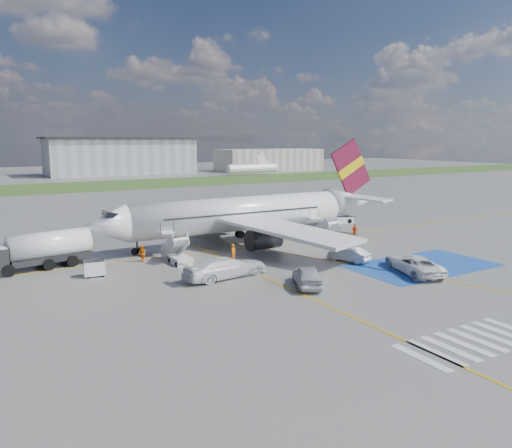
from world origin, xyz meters
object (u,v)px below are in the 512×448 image
at_px(gpu_cart, 95,269).
at_px(belt_loader, 335,220).
at_px(car_silver_a, 307,276).
at_px(van_white_a, 413,261).
at_px(fuel_tanker, 36,254).
at_px(van_white_b, 226,264).
at_px(airliner, 250,213).
at_px(car_silver_b, 349,254).

bearing_deg(gpu_cart, belt_loader, 25.20).
relative_size(car_silver_a, van_white_a, 0.88).
height_order(fuel_tanker, van_white_b, fuel_tanker).
bearing_deg(belt_loader, airliner, -148.81).
xyz_separation_m(airliner, belt_loader, (16.97, 5.27, -2.98)).
distance_m(gpu_cart, belt_loader, 37.88).
bearing_deg(van_white_a, airliner, -54.02).
height_order(gpu_cart, van_white_a, van_white_a).
distance_m(gpu_cart, car_silver_b, 23.84).
height_order(gpu_cart, car_silver_b, gpu_cart).
relative_size(airliner, fuel_tanker, 3.62).
relative_size(belt_loader, van_white_b, 0.95).
bearing_deg(van_white_a, car_silver_b, -50.41).
height_order(belt_loader, car_silver_b, belt_loader).
relative_size(belt_loader, van_white_a, 1.00).
bearing_deg(van_white_b, belt_loader, -64.06).
distance_m(car_silver_b, van_white_a, 6.47).
xyz_separation_m(airliner, gpu_cart, (-19.17, -6.09, -2.73)).
height_order(fuel_tanker, gpu_cart, fuel_tanker).
height_order(airliner, gpu_cart, airliner).
bearing_deg(gpu_cart, airliner, 25.38).
bearing_deg(belt_loader, car_silver_b, -112.03).
bearing_deg(car_silver_b, belt_loader, -145.20).
xyz_separation_m(car_silver_b, van_white_a, (2.27, -6.05, 0.38)).
distance_m(van_white_a, van_white_b, 16.83).
distance_m(airliner, gpu_cart, 20.30).
bearing_deg(airliner, van_white_a, -73.01).
xyz_separation_m(belt_loader, van_white_a, (-11.10, -24.47, 0.66)).
relative_size(gpu_cart, car_silver_b, 0.45).
height_order(car_silver_a, van_white_b, van_white_b).
xyz_separation_m(airliner, car_silver_b, (3.60, -13.16, -2.70)).
relative_size(car_silver_a, van_white_b, 0.84).
height_order(airliner, belt_loader, airliner).
relative_size(gpu_cart, van_white_b, 0.31).
distance_m(car_silver_a, van_white_a, 10.86).
relative_size(fuel_tanker, belt_loader, 1.78).
distance_m(airliner, car_silver_a, 18.74).
distance_m(airliner, fuel_tanker, 23.30).
bearing_deg(van_white_a, fuel_tanker, -13.32).
bearing_deg(car_silver_a, van_white_a, -159.73).
bearing_deg(car_silver_a, airliner, -78.19).
bearing_deg(gpu_cart, van_white_a, -19.89).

